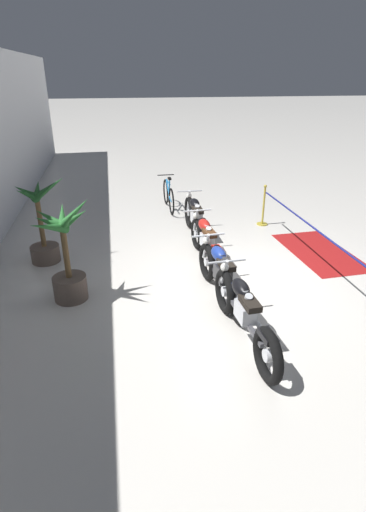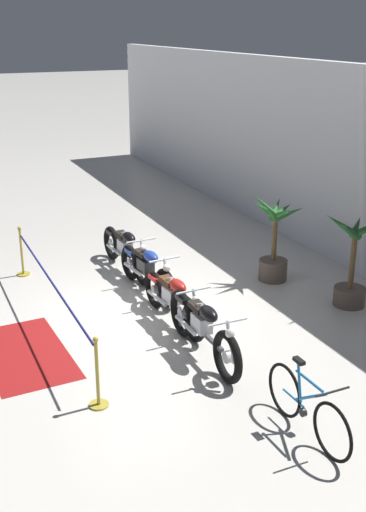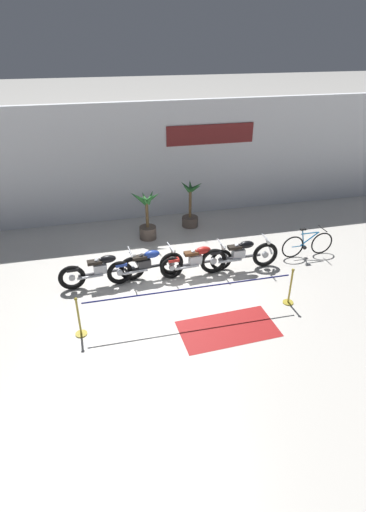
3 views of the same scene
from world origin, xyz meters
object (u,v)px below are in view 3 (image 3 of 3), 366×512
Objects in this scene: bicycle at (307,244)px; stanchion_mid_left at (290,292)px; motorcycle_black_0 at (103,270)px; motorcycle_red_2 at (197,260)px; stanchion_far_left at (145,302)px; potted_palm_right_of_row at (147,218)px; floor_banner at (228,329)px; motorcycle_blue_1 at (146,265)px; potted_palm_left_of_row at (190,209)px; motorcycle_black_3 at (240,255)px.

stanchion_mid_left reaches higher than bicycle.
motorcycle_red_2 is (2.71, -0.08, -0.00)m from motorcycle_black_0.
potted_palm_right_of_row is at bearing 80.15° from stanchion_far_left.
stanchion_far_left reaches higher than floor_banner.
motorcycle_red_2 is at bearing -3.22° from motorcycle_blue_1.
stanchion_far_left is (-2.47, -5.23, -0.02)m from potted_palm_left_of_row.
stanchion_far_left is 3.80m from stanchion_mid_left.
motorcycle_blue_1 is at bearing -178.07° from bicycle.
bicycle is at bearing 21.90° from stanchion_far_left.
stanchion_mid_left is at bearing -30.71° from motorcycle_blue_1.
motorcycle_black_0 reaches higher than motorcycle_blue_1.
stanchion_mid_left is at bearing 15.76° from floor_banner.
potted_palm_left_of_row is at bearing 43.64° from motorcycle_black_0.
motorcycle_red_2 reaches higher than floor_banner.
potted_palm_right_of_row reaches higher than floor_banner.
potted_palm_left_of_row is (3.34, 3.19, 0.22)m from motorcycle_black_0.
motorcycle_black_0 reaches higher than motorcycle_red_2.
motorcycle_blue_1 is 3.84m from potted_palm_left_of_row.
potted_palm_left_of_row is 0.99× the size of potted_palm_right_of_row.
bicycle is 5.29m from potted_palm_right_of_row.
motorcycle_black_0 is at bearing -136.36° from potted_palm_left_of_row.
motorcycle_black_0 is 1.09× the size of motorcycle_red_2.
stanchion_mid_left is (1.95, -1.96, -0.10)m from motorcycle_red_2.
motorcycle_red_2 is at bearing 88.58° from floor_banner.
motorcycle_black_0 is 1.32× the size of potted_palm_right_of_row.
stanchion_mid_left is at bearing -75.86° from potted_palm_left_of_row.
stanchion_mid_left is 2.03m from floor_banner.
bicycle is at bearing 7.39° from motorcycle_black_3.
motorcycle_black_3 reaches higher than motorcycle_blue_1.
motorcycle_black_3 is 3.67m from stanchion_far_left.
motorcycle_black_0 is 2.23m from stanchion_far_left.
motorcycle_black_3 is (2.78, -0.13, 0.03)m from motorcycle_blue_1.
motorcycle_black_0 is 5.09m from stanchion_mid_left.
stanchion_far_left reaches higher than motorcycle_black_0.
motorcycle_blue_1 is 1.02× the size of motorcycle_red_2.
potted_palm_left_of_row is 5.79m from stanchion_far_left.
motorcycle_black_3 is 1.33× the size of potted_palm_right_of_row.
potted_palm_right_of_row reaches higher than motorcycle_black_0.
potted_palm_right_of_row reaches higher than potted_palm_left_of_row.
potted_palm_right_of_row is at bearing -159.69° from potted_palm_left_of_row.
floor_banner is (-1.89, -0.63, -0.35)m from stanchion_mid_left.
stanchion_far_left is at bearing -115.32° from potted_palm_left_of_row.
bicycle reaches higher than motorcycle_black_0.
potted_palm_left_of_row is 5.93m from floor_banner.
bicycle is (6.38, 0.17, -0.07)m from motorcycle_black_0.
bicycle is at bearing -26.98° from potted_palm_right_of_row.
potted_palm_right_of_row reaches higher than stanchion_far_left.
stanchion_mid_left is at bearing -0.00° from stanchion_far_left.
stanchion_mid_left is (0.66, -1.91, -0.13)m from motorcycle_black_3.
motorcycle_blue_1 is (1.23, -0.00, -0.00)m from motorcycle_black_0.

